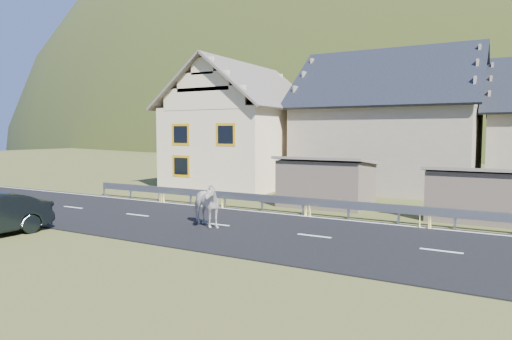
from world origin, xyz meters
The scene contains 11 objects.
ground centered at (0.00, 0.00, 0.00)m, with size 160.00×160.00×0.00m, color #3C4D18.
road centered at (0.00, 0.00, 0.02)m, with size 60.00×7.00×0.04m, color black.
lane_markings centered at (0.00, 0.00, 0.04)m, with size 60.00×6.60×0.01m, color silver.
guardrail centered at (0.00, 3.68, 0.56)m, with size 28.10×0.09×0.75m.
shed_left centered at (-2.00, 6.50, 1.10)m, with size 4.30×3.30×2.40m, color brown.
shed_right centered at (4.50, 6.00, 1.00)m, with size 3.80×2.90×2.20m, color brown.
house_cream centered at (-10.00, 12.00, 4.36)m, with size 7.80×9.80×8.30m.
house_stone_a centered at (-1.00, 15.00, 4.63)m, with size 10.80×9.80×8.90m.
mountain centered at (5.00, 180.00, -20.00)m, with size 440.00×280.00×260.00m, color #263614.
conifer_patch centered at (-55.00, 110.00, 6.00)m, with size 76.00×50.00×28.00m, color black.
horse centered at (-4.20, -0.50, 0.86)m, with size 1.94×0.88×1.64m, color beige.
Camera 1 is at (5.66, -14.15, 3.52)m, focal length 32.00 mm.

